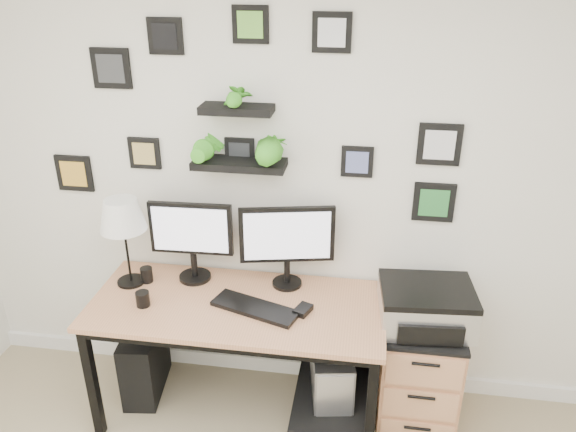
% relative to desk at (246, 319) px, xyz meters
% --- Properties ---
extents(room, '(4.00, 4.00, 4.00)m').
position_rel_desk_xyz_m(room, '(0.24, 0.32, -0.58)').
color(room, tan).
rests_on(room, ground).
extents(desk, '(1.60, 0.70, 0.75)m').
position_rel_desk_xyz_m(desk, '(0.00, 0.00, 0.00)').
color(desk, tan).
rests_on(desk, ground).
extents(monitor_left, '(0.47, 0.19, 0.48)m').
position_rel_desk_xyz_m(monitor_left, '(-0.34, 0.17, 0.41)').
color(monitor_left, black).
rests_on(monitor_left, desk).
extents(monitor_right, '(0.52, 0.20, 0.49)m').
position_rel_desk_xyz_m(monitor_right, '(0.21, 0.19, 0.41)').
color(monitor_right, black).
rests_on(monitor_right, desk).
extents(keyboard, '(0.50, 0.29, 0.02)m').
position_rel_desk_xyz_m(keyboard, '(0.07, -0.08, 0.14)').
color(keyboard, black).
rests_on(keyboard, desk).
extents(mouse, '(0.11, 0.13, 0.03)m').
position_rel_desk_xyz_m(mouse, '(0.33, -0.06, 0.14)').
color(mouse, black).
rests_on(mouse, desk).
extents(table_lamp, '(0.26, 0.26, 0.52)m').
position_rel_desk_xyz_m(table_lamp, '(-0.69, 0.08, 0.54)').
color(table_lamp, black).
rests_on(table_lamp, desk).
extents(mug, '(0.07, 0.07, 0.08)m').
position_rel_desk_xyz_m(mug, '(-0.53, -0.13, 0.17)').
color(mug, black).
rests_on(mug, desk).
extents(pen_cup, '(0.07, 0.07, 0.09)m').
position_rel_desk_xyz_m(pen_cup, '(-0.60, 0.11, 0.17)').
color(pen_cup, black).
rests_on(pen_cup, desk).
extents(pc_tower_black, '(0.25, 0.46, 0.44)m').
position_rel_desk_xyz_m(pc_tower_black, '(-0.65, 0.05, -0.41)').
color(pc_tower_black, black).
rests_on(pc_tower_black, ground).
extents(pc_tower_grey, '(0.29, 0.52, 0.49)m').
position_rel_desk_xyz_m(pc_tower_grey, '(0.48, 0.03, -0.38)').
color(pc_tower_grey, gray).
rests_on(pc_tower_grey, ground).
extents(file_cabinet, '(0.43, 0.53, 0.67)m').
position_rel_desk_xyz_m(file_cabinet, '(0.97, 0.06, -0.29)').
color(file_cabinet, tan).
rests_on(file_cabinet, ground).
extents(printer, '(0.51, 0.43, 0.22)m').
position_rel_desk_xyz_m(printer, '(0.97, 0.05, 0.16)').
color(printer, silver).
rests_on(printer, file_cabinet).
extents(wall_decor, '(2.27, 0.18, 1.09)m').
position_rel_desk_xyz_m(wall_decor, '(-0.03, 0.26, 1.02)').
color(wall_decor, black).
rests_on(wall_decor, ground).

